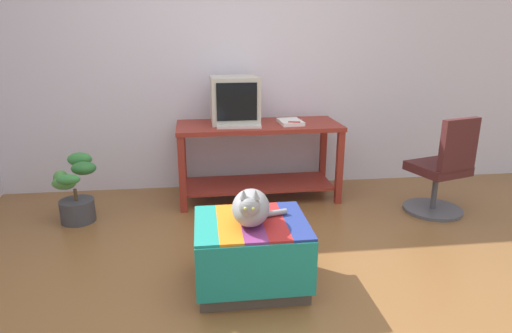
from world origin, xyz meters
The scene contains 12 objects.
ground_plane centered at (0.00, 0.00, 0.00)m, with size 14.00×14.00×0.00m, color brown.
back_wall centered at (0.00, 2.05, 1.30)m, with size 8.00×0.10×2.60m, color silver.
desk centered at (0.20, 1.60, 0.51)m, with size 1.54×0.64×0.74m.
tv_monitor centered at (-0.02, 1.67, 0.95)m, with size 0.45×0.40×0.44m.
keyboard centered at (0.00, 1.46, 0.75)m, with size 0.40×0.15×0.02m, color beige.
book centered at (0.49, 1.56, 0.76)m, with size 0.21×0.29×0.03m, color white.
ottoman_with_blanket centered at (-0.05, 0.04, 0.22)m, with size 0.70×0.60×0.44m.
cat centered at (-0.06, 0.00, 0.56)m, with size 0.39×0.38×0.27m.
potted_plant centered at (-1.42, 1.23, 0.24)m, with size 0.37×0.41×0.57m.
office_chair centered at (1.75, 1.00, 0.39)m, with size 0.52×0.53×0.89m.
stapler centered at (0.51, 1.45, 0.76)m, with size 0.04×0.11×0.04m, color #A31E1E.
pen centered at (0.63, 1.68, 0.75)m, with size 0.01×0.01×0.14m, color #B7B7BC.
Camera 1 is at (-0.33, -2.43, 1.56)m, focal length 30.66 mm.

